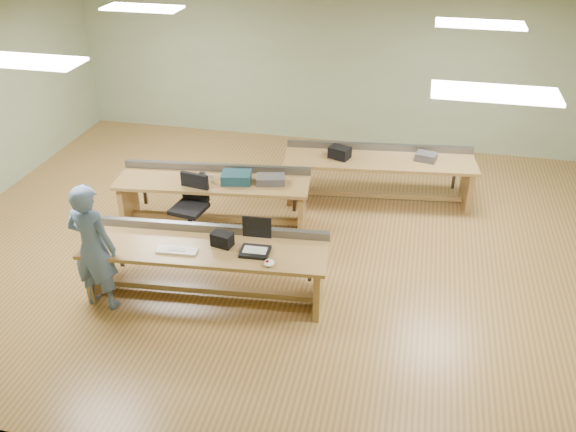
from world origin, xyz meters
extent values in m
plane|color=#9E6F3C|center=(0.00, 0.00, 0.00)|extent=(10.00, 10.00, 0.00)
plane|color=silver|center=(0.00, 0.00, 3.00)|extent=(10.00, 10.00, 0.00)
cube|color=#92A079|center=(0.00, 4.00, 1.50)|extent=(10.00, 0.04, 3.00)
cube|color=#92A079|center=(0.00, -4.00, 1.50)|extent=(10.00, 0.04, 3.00)
cube|color=white|center=(-2.50, -1.50, 2.97)|extent=(1.20, 0.50, 0.03)
cube|color=white|center=(-2.50, 1.50, 2.97)|extent=(1.20, 0.50, 0.03)
cube|color=white|center=(2.50, -1.50, 2.97)|extent=(1.20, 0.50, 0.03)
cube|color=white|center=(2.50, 1.50, 2.97)|extent=(1.20, 0.50, 0.03)
cube|color=olive|center=(-0.61, -1.47, 0.72)|extent=(3.14, 1.09, 0.05)
cube|color=olive|center=(-2.04, -1.60, 0.35)|extent=(0.14, 0.72, 0.70)
cube|color=olive|center=(0.82, -1.34, 0.35)|extent=(0.14, 0.72, 0.70)
cube|color=olive|center=(-0.61, -1.47, 0.10)|extent=(2.77, 0.35, 0.08)
cube|color=#56585E|center=(-0.64, -1.10, 0.81)|extent=(3.07, 0.35, 0.11)
cube|color=olive|center=(-1.11, 0.31, 0.72)|extent=(2.99, 1.12, 0.05)
cube|color=olive|center=(-2.46, 0.14, 0.35)|extent=(0.16, 0.68, 0.70)
cube|color=olive|center=(0.24, 0.47, 0.35)|extent=(0.16, 0.68, 0.70)
cube|color=olive|center=(-1.11, 0.31, 0.10)|extent=(2.61, 0.41, 0.08)
cube|color=#56585E|center=(-1.15, 0.65, 0.81)|extent=(2.90, 0.43, 0.11)
cube|color=olive|center=(1.28, 1.63, 0.72)|extent=(3.14, 1.18, 0.05)
cube|color=olive|center=(-0.14, 1.46, 0.35)|extent=(0.17, 0.72, 0.70)
cube|color=olive|center=(2.70, 1.80, 0.35)|extent=(0.17, 0.72, 0.70)
cube|color=olive|center=(1.28, 1.63, 0.10)|extent=(2.76, 0.43, 0.08)
cube|color=#56585E|center=(1.24, 2.00, 0.81)|extent=(3.06, 0.45, 0.11)
imported|color=slate|center=(-1.87, -1.92, 0.85)|extent=(0.67, 0.48, 1.71)
cube|color=black|center=(0.04, -1.46, 0.77)|extent=(0.38, 0.31, 0.04)
cube|color=black|center=(0.03, -1.32, 1.03)|extent=(0.36, 0.04, 0.28)
cube|color=white|center=(-0.90, -1.64, 0.76)|extent=(0.51, 0.20, 0.03)
ellipsoid|color=white|center=(0.27, -1.67, 0.78)|extent=(0.15, 0.17, 0.06)
cube|color=black|center=(-0.40, -1.38, 0.84)|extent=(0.29, 0.22, 0.18)
cylinder|color=black|center=(-1.32, -0.18, 0.24)|extent=(0.07, 0.07, 0.48)
cube|color=black|center=(-1.32, -0.18, 0.50)|extent=(0.53, 0.53, 0.07)
cube|color=black|center=(-1.29, 0.03, 0.77)|extent=(0.44, 0.12, 0.42)
cylinder|color=black|center=(-1.32, -0.18, 0.03)|extent=(0.60, 0.60, 0.07)
cube|color=#143744|center=(-0.74, 0.34, 0.83)|extent=(0.48, 0.39, 0.15)
cube|color=#3E3E41|center=(-0.23, 0.42, 0.81)|extent=(0.47, 0.36, 0.12)
imported|color=#3E3E41|center=(-1.27, 0.33, 0.80)|extent=(0.13, 0.13, 0.10)
cylinder|color=white|center=(-1.11, 0.29, 0.80)|extent=(0.07, 0.07, 0.11)
cube|color=black|center=(0.64, 1.54, 0.84)|extent=(0.38, 0.33, 0.19)
cube|color=#3E3E41|center=(2.00, 1.74, 0.81)|extent=(0.36, 0.30, 0.13)
camera|label=1|loc=(1.80, -7.45, 4.87)|focal=38.00mm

